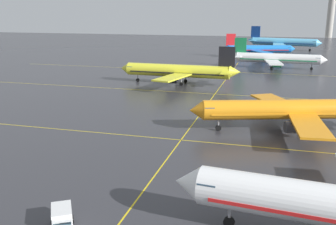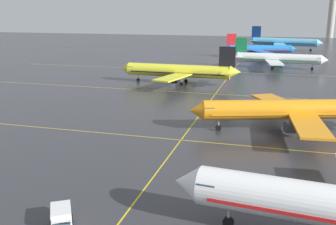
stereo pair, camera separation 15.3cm
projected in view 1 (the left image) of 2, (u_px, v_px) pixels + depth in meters
The scene contains 8 objects.
airliner_second_row at pixel (289, 110), 66.94m from camera, with size 34.05×29.09×10.82m.
airliner_third_row at pixel (179, 71), 109.19m from camera, with size 35.39×30.60×11.03m.
airliner_far_left_stand at pixel (276, 58), 138.78m from camera, with size 34.45×29.68×10.71m.
airliner_far_right_stand at pixel (258, 49), 173.74m from camera, with size 32.83×27.98×10.36m.
airliner_distant_taxiway at pixel (283, 42), 204.25m from camera, with size 39.05×33.17×12.20m.
taxiway_markings at pixel (202, 112), 79.77m from camera, with size 158.60×162.38×0.01m.
service_truck_red_van at pixel (62, 220), 36.55m from camera, with size 3.73×4.46×2.10m.
control_tower at pixel (332, 6), 292.40m from camera, with size 8.82×8.82×40.70m.
Camera 1 is at (13.67, -22.84, 20.50)m, focal length 40.96 mm.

